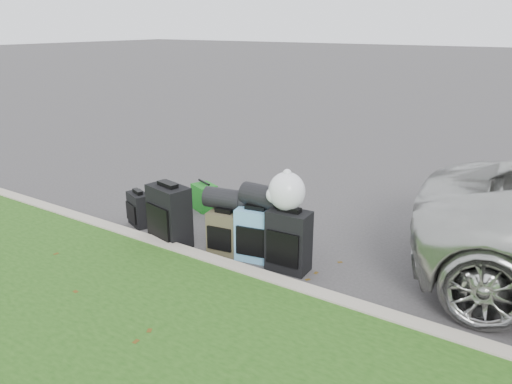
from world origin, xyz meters
The scene contains 12 objects.
ground centered at (0.00, 0.00, 0.00)m, with size 120.00×120.00×0.00m, color #383535.
curb centered at (0.00, -1.00, 0.07)m, with size 120.00×0.18×0.15m, color #9E937F.
suitcase_small_black centered at (-1.54, -0.52, 0.23)m, with size 0.37×0.20×0.46m, color black.
suitcase_large_black_left centered at (-0.75, -0.75, 0.38)m, with size 0.53×0.32×0.77m, color black.
suitcase_olive centered at (-0.05, -0.56, 0.26)m, with size 0.38×0.24×0.52m, color #393522.
suitcase_teal centered at (0.36, -0.50, 0.31)m, with size 0.44×0.26×0.62m, color teal.
suitcase_large_black_right centered at (0.81, -0.51, 0.35)m, with size 0.47×0.28×0.70m, color black.
tote_green centered at (-1.19, 0.45, 0.19)m, with size 0.34×0.27×0.39m, color #166619.
tote_navy centered at (-0.36, 0.06, 0.13)m, with size 0.25×0.19×0.27m, color navy.
duffel_left centered at (-0.13, -0.46, 0.65)m, with size 0.25×0.25×0.47m, color black.
duffel_right centered at (0.39, -0.40, 0.76)m, with size 0.27×0.27×0.48m, color black.
trash_bag centered at (0.75, -0.47, 0.91)m, with size 0.41×0.41×0.41m, color white.
Camera 1 is at (3.32, -4.92, 2.64)m, focal length 35.00 mm.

